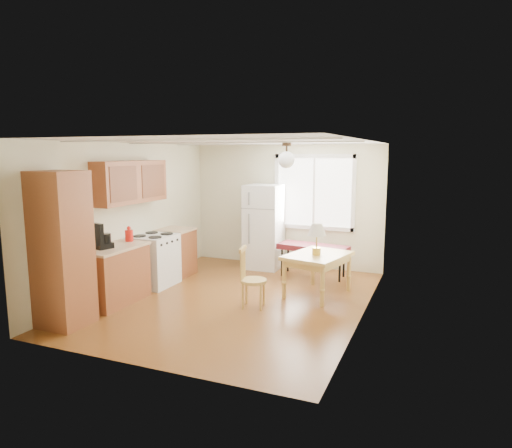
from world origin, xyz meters
The scene contains 11 objects.
room_shell centered at (0.00, 0.00, 1.25)m, with size 4.60×5.60×2.62m.
kitchen_run centered at (-1.72, -0.63, 0.84)m, with size 0.65×3.40×2.20m.
window_unit centered at (0.60, 2.47, 1.55)m, with size 1.64×0.05×1.51m.
pendant_light centered at (0.70, 0.40, 2.24)m, with size 0.26×0.26×0.40m.
refrigerator centered at (-0.34, 2.12, 0.85)m, with size 0.72×0.74×1.70m.
bench centered at (0.77, 1.82, 0.54)m, with size 1.38×0.67×0.61m.
dining_table centered at (1.14, 0.75, 0.59)m, with size 1.06×1.27×0.69m.
chair centered at (0.31, -0.24, 0.52)m, with size 0.43×0.42×0.91m.
table_lamp centered at (1.13, 0.68, 1.07)m, with size 0.30×0.30×0.52m.
coffee_maker centered at (-1.72, -1.04, 1.05)m, with size 0.26×0.31×0.40m.
kettle centered at (-1.73, -0.40, 1.00)m, with size 0.13×0.13×0.25m.
Camera 1 is at (2.95, -6.40, 2.33)m, focal length 32.00 mm.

